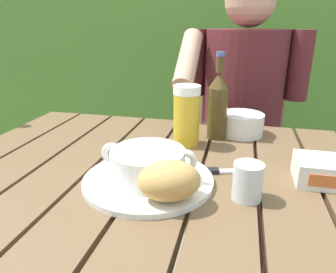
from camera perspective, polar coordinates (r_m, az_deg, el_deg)
name	(u,v)px	position (r m, az deg, el deg)	size (l,w,h in m)	color
dining_table	(169,220)	(0.74, 0.10, -14.99)	(1.12, 0.87, 0.74)	brown
hedge_backdrop	(227,15)	(2.37, 10.74, 21.01)	(3.81, 1.00, 2.11)	#4B7D2F
chair_near_diner	(238,148)	(1.57, 12.62, -2.13)	(0.42, 0.44, 1.00)	brown
person_eating	(241,109)	(1.30, 13.14, 4.84)	(0.48, 0.47, 1.25)	#541F23
serving_plate	(148,180)	(0.67, -3.60, -7.88)	(0.28, 0.28, 0.01)	white
soup_bowl	(148,163)	(0.65, -3.67, -4.89)	(0.21, 0.16, 0.07)	white
bread_roll	(169,180)	(0.57, 0.21, -8.02)	(0.14, 0.12, 0.07)	tan
beer_glass	(186,116)	(0.85, 3.35, 3.82)	(0.07, 0.07, 0.17)	gold
beer_bottle	(218,104)	(0.91, 9.07, 5.81)	(0.06, 0.06, 0.25)	#483718
water_glass_small	(248,181)	(0.62, 14.32, -7.94)	(0.06, 0.06, 0.07)	silver
butter_tub	(327,171)	(0.74, 27.07, -5.67)	(0.13, 0.10, 0.05)	white
table_knife	(217,171)	(0.72, 8.94, -6.26)	(0.17, 0.07, 0.01)	silver
diner_bowl	(241,124)	(0.97, 13.23, 2.25)	(0.13, 0.13, 0.06)	white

